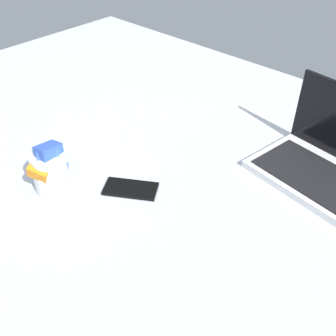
# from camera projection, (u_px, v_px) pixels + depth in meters

# --- Properties ---
(bed_mattress) EXTENTS (1.80, 1.40, 0.18)m
(bed_mattress) POSITION_uv_depth(u_px,v_px,m) (130.00, 148.00, 1.35)
(bed_mattress) COLOR #B7BCC6
(bed_mattress) RESTS_ON ground
(laptop) EXTENTS (0.36, 0.28, 0.23)m
(laptop) POSITION_uv_depth(u_px,v_px,m) (325.00, 162.00, 1.07)
(laptop) COLOR silver
(laptop) RESTS_ON bed_mattress
(snack_cup) EXTENTS (0.09, 0.11, 0.14)m
(snack_cup) POSITION_uv_depth(u_px,v_px,m) (50.00, 169.00, 1.01)
(snack_cup) COLOR silver
(snack_cup) RESTS_ON bed_mattress
(cell_phone) EXTENTS (0.15, 0.13, 0.01)m
(cell_phone) POSITION_uv_depth(u_px,v_px,m) (131.00, 189.00, 1.04)
(cell_phone) COLOR black
(cell_phone) RESTS_ON bed_mattress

